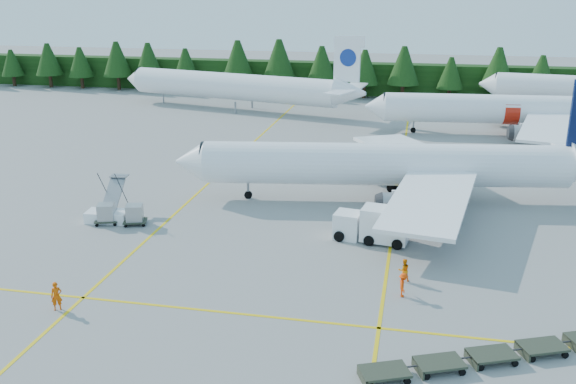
% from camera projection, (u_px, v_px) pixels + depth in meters
% --- Properties ---
extents(ground, '(320.00, 320.00, 0.00)m').
position_uv_depth(ground, '(301.00, 278.00, 46.46)').
color(ground, gray).
rests_on(ground, ground).
extents(taxi_stripe_a, '(0.25, 120.00, 0.01)m').
position_uv_depth(taxi_stripe_a, '(206.00, 186.00, 67.78)').
color(taxi_stripe_a, yellow).
rests_on(taxi_stripe_a, ground).
extents(taxi_stripe_b, '(0.25, 120.00, 0.01)m').
position_uv_depth(taxi_stripe_b, '(397.00, 198.00, 63.93)').
color(taxi_stripe_b, yellow).
rests_on(taxi_stripe_b, ground).
extents(taxi_stripe_cross, '(80.00, 0.25, 0.01)m').
position_uv_depth(taxi_stripe_cross, '(284.00, 318.00, 40.88)').
color(taxi_stripe_cross, yellow).
rests_on(taxi_stripe_cross, ground).
extents(treeline_hedge, '(220.00, 4.00, 6.00)m').
position_uv_depth(treeline_hedge, '(380.00, 79.00, 121.89)').
color(treeline_hedge, black).
rests_on(treeline_hedge, ground).
extents(airliner_navy, '(41.11, 33.59, 12.01)m').
position_uv_depth(airliner_navy, '(377.00, 165.00, 62.04)').
color(airliner_navy, white).
rests_on(airliner_navy, ground).
extents(airliner_red, '(40.80, 33.47, 11.86)m').
position_uv_depth(airliner_red, '(505.00, 110.00, 89.35)').
color(airliner_red, white).
rests_on(airliner_red, ground).
extents(airliner_far_left, '(43.44, 13.86, 12.85)m').
position_uv_depth(airliner_far_left, '(226.00, 85.00, 107.75)').
color(airliner_far_left, white).
rests_on(airliner_far_left, ground).
extents(airstairs, '(3.87, 5.26, 3.34)m').
position_uv_depth(airstairs, '(109.00, 213.00, 57.63)').
color(airstairs, white).
rests_on(airstairs, ground).
extents(service_truck, '(6.38, 3.12, 2.95)m').
position_uv_depth(service_truck, '(372.00, 224.00, 52.83)').
color(service_truck, white).
rests_on(service_truck, ground).
extents(dolly_train, '(14.70, 8.38, 0.15)m').
position_uv_depth(dolly_train, '(492.00, 354.00, 36.08)').
color(dolly_train, '#2F3527').
rests_on(dolly_train, ground).
extents(uld_pair, '(4.91, 2.36, 1.54)m').
position_uv_depth(uld_pair, '(120.00, 213.00, 56.58)').
color(uld_pair, '#2F3527').
rests_on(uld_pair, ground).
extents(crew_a, '(0.85, 0.76, 1.95)m').
position_uv_depth(crew_a, '(57.00, 296.00, 41.70)').
color(crew_a, '#DF4F04').
rests_on(crew_a, ground).
extents(crew_b, '(1.00, 0.89, 1.72)m').
position_uv_depth(crew_b, '(404.00, 270.00, 45.76)').
color(crew_b, orange).
rests_on(crew_b, ground).
extents(crew_c, '(0.54, 0.75, 1.71)m').
position_uv_depth(crew_c, '(403.00, 285.00, 43.50)').
color(crew_c, '#FF3D05').
rests_on(crew_c, ground).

